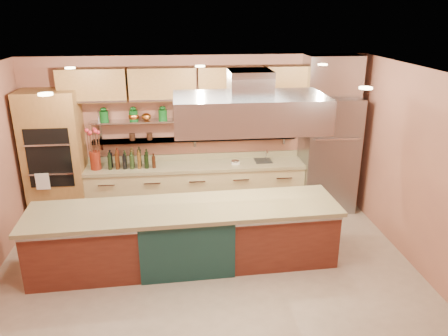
{
  "coord_description": "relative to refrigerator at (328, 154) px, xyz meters",
  "views": [
    {
      "loc": [
        -0.35,
        -5.13,
        3.54
      ],
      "look_at": [
        0.32,
        1.0,
        1.28
      ],
      "focal_mm": 35.0,
      "sensor_mm": 36.0,
      "label": 1
    }
  ],
  "objects": [
    {
      "name": "floor",
      "position": [
        -2.35,
        -2.14,
        -1.06
      ],
      "size": [
        6.0,
        5.0,
        0.02
      ],
      "primitive_type": "cube",
      "color": "tan",
      "rests_on": "ground"
    },
    {
      "name": "ceiling",
      "position": [
        -2.35,
        -2.14,
        1.75
      ],
      "size": [
        6.0,
        5.0,
        0.02
      ],
      "primitive_type": "cube",
      "color": "black",
      "rests_on": "wall_back"
    },
    {
      "name": "wall_back",
      "position": [
        -2.35,
        0.36,
        0.35
      ],
      "size": [
        6.0,
        0.04,
        2.8
      ],
      "primitive_type": "cube",
      "color": "#A1634C",
      "rests_on": "floor"
    },
    {
      "name": "wall_front",
      "position": [
        -2.35,
        -4.64,
        0.35
      ],
      "size": [
        6.0,
        0.04,
        2.8
      ],
      "primitive_type": "cube",
      "color": "#A1634C",
      "rests_on": "floor"
    },
    {
      "name": "wall_right",
      "position": [
        0.65,
        -2.14,
        0.35
      ],
      "size": [
        0.04,
        5.0,
        2.8
      ],
      "primitive_type": "cube",
      "color": "#A1634C",
      "rests_on": "floor"
    },
    {
      "name": "oven_stack",
      "position": [
        -4.8,
        0.04,
        0.1
      ],
      "size": [
        0.95,
        0.64,
        2.3
      ],
      "primitive_type": "cube",
      "color": "olive",
      "rests_on": "floor"
    },
    {
      "name": "refrigerator",
      "position": [
        0.0,
        0.0,
        0.0
      ],
      "size": [
        0.95,
        0.72,
        2.1
      ],
      "primitive_type": "cube",
      "color": "gray",
      "rests_on": "floor"
    },
    {
      "name": "back_counter",
      "position": [
        -2.4,
        0.06,
        -0.58
      ],
      "size": [
        3.84,
        0.64,
        0.93
      ],
      "primitive_type": "cube",
      "color": "tan",
      "rests_on": "floor"
    },
    {
      "name": "wall_shelf_lower",
      "position": [
        -2.4,
        0.23,
        0.3
      ],
      "size": [
        3.6,
        0.26,
        0.03
      ],
      "primitive_type": "cube",
      "color": "#AEB1B5",
      "rests_on": "wall_back"
    },
    {
      "name": "wall_shelf_upper",
      "position": [
        -2.4,
        0.23,
        0.65
      ],
      "size": [
        3.6,
        0.26,
        0.03
      ],
      "primitive_type": "cube",
      "color": "#AEB1B5",
      "rests_on": "wall_back"
    },
    {
      "name": "upper_cabinets",
      "position": [
        -2.35,
        0.18,
        1.3
      ],
      "size": [
        4.6,
        0.36,
        0.55
      ],
      "primitive_type": "cube",
      "color": "olive",
      "rests_on": "wall_back"
    },
    {
      "name": "range_hood",
      "position": [
        -1.74,
        -1.65,
        1.2
      ],
      "size": [
        2.0,
        1.0,
        0.45
      ],
      "primitive_type": "cube",
      "color": "#AEB1B5",
      "rests_on": "ceiling"
    },
    {
      "name": "ceiling_downlights",
      "position": [
        -2.35,
        -1.94,
        1.72
      ],
      "size": [
        4.0,
        2.8,
        0.02
      ],
      "primitive_type": "cube",
      "color": "#FFE5A5",
      "rests_on": "ceiling"
    },
    {
      "name": "island",
      "position": [
        -2.64,
        -1.65,
        -0.6
      ],
      "size": [
        4.34,
        1.1,
        0.9
      ],
      "primitive_type": "cube",
      "rotation": [
        0.0,
        0.0,
        0.04
      ],
      "color": "maroon",
      "rests_on": "floor"
    },
    {
      "name": "flower_vase",
      "position": [
        -4.13,
        0.01,
        0.04
      ],
      "size": [
        0.23,
        0.23,
        0.32
      ],
      "primitive_type": "cylinder",
      "rotation": [
        0.0,
        0.0,
        0.35
      ],
      "color": "maroon",
      "rests_on": "back_counter"
    },
    {
      "name": "oil_bottle_cluster",
      "position": [
        -3.51,
        0.01,
        0.02
      ],
      "size": [
        0.88,
        0.3,
        0.28
      ],
      "primitive_type": "cube",
      "rotation": [
        0.0,
        0.0,
        0.06
      ],
      "color": "black",
      "rests_on": "back_counter"
    },
    {
      "name": "kitchen_scale",
      "position": [
        -1.7,
        0.01,
        -0.08
      ],
      "size": [
        0.17,
        0.15,
        0.08
      ],
      "primitive_type": "cube",
      "rotation": [
        0.0,
        0.0,
        -0.41
      ],
      "color": "silver",
      "rests_on": "back_counter"
    },
    {
      "name": "bar_faucet",
      "position": [
        -1.12,
        0.11,
        -0.02
      ],
      "size": [
        0.03,
        0.03,
        0.21
      ],
      "primitive_type": "cylinder",
      "rotation": [
        0.0,
        0.0,
        0.04
      ],
      "color": "silver",
      "rests_on": "back_counter"
    },
    {
      "name": "copper_kettle",
      "position": [
        -3.23,
        0.23,
        0.73
      ],
      "size": [
        0.2,
        0.2,
        0.13
      ],
      "primitive_type": "ellipsoid",
      "rotation": [
        0.0,
        0.0,
        0.22
      ],
      "color": "#C9712E",
      "rests_on": "wall_shelf_upper"
    },
    {
      "name": "green_canister",
      "position": [
        -2.67,
        0.23,
        0.75
      ],
      "size": [
        0.19,
        0.19,
        0.18
      ],
      "primitive_type": "cylinder",
      "rotation": [
        0.0,
        0.0,
        0.31
      ],
      "color": "#0F4716",
      "rests_on": "wall_shelf_upper"
    }
  ]
}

